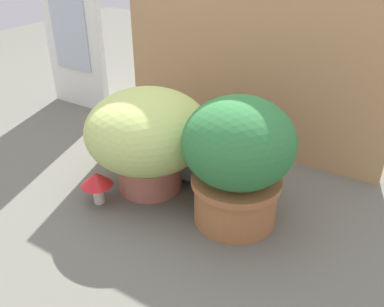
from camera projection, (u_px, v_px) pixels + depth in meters
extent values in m
plane|color=#5F5F54|center=(159.00, 191.00, 1.64)|extent=(6.00, 6.00, 0.00)
cube|color=tan|center=(249.00, 44.00, 1.73)|extent=(1.24, 0.03, 0.97)
cube|color=white|center=(71.00, 19.00, 2.19)|extent=(0.40, 0.04, 0.97)
cube|color=silver|center=(66.00, 11.00, 2.15)|extent=(0.25, 0.01, 0.62)
cylinder|color=#B36553|center=(150.00, 173.00, 1.64)|extent=(0.25, 0.25, 0.12)
cylinder|color=#AD664F|center=(150.00, 163.00, 1.61)|extent=(0.27, 0.27, 0.02)
ellipsoid|color=#B5CA6B|center=(148.00, 130.00, 1.55)|extent=(0.47, 0.47, 0.31)
cylinder|color=#AB6B3C|center=(235.00, 199.00, 1.44)|extent=(0.29, 0.29, 0.17)
cylinder|color=#AD693E|center=(236.00, 181.00, 1.41)|extent=(0.31, 0.31, 0.02)
ellipsoid|color=#2E753A|center=(239.00, 142.00, 1.33)|extent=(0.37, 0.37, 0.30)
ellipsoid|color=#595D55|center=(196.00, 156.00, 1.66)|extent=(0.30, 0.31, 0.22)
ellipsoid|color=gray|center=(219.00, 156.00, 1.68)|extent=(0.12, 0.12, 0.11)
sphere|color=#595D55|center=(223.00, 127.00, 1.62)|extent=(0.16, 0.16, 0.11)
cone|color=#595D55|center=(221.00, 110.00, 1.62)|extent=(0.05, 0.05, 0.04)
cone|color=#595D55|center=(226.00, 116.00, 1.57)|extent=(0.05, 0.05, 0.04)
cylinder|color=#595D55|center=(166.00, 173.00, 1.71)|extent=(0.15, 0.16, 0.07)
cylinder|color=beige|center=(98.00, 194.00, 1.55)|extent=(0.04, 0.04, 0.08)
cone|color=red|center=(96.00, 179.00, 1.52)|extent=(0.12, 0.12, 0.05)
cylinder|color=silver|center=(130.00, 180.00, 1.62)|extent=(0.04, 0.04, 0.09)
cone|color=pink|center=(129.00, 165.00, 1.59)|extent=(0.11, 0.11, 0.04)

